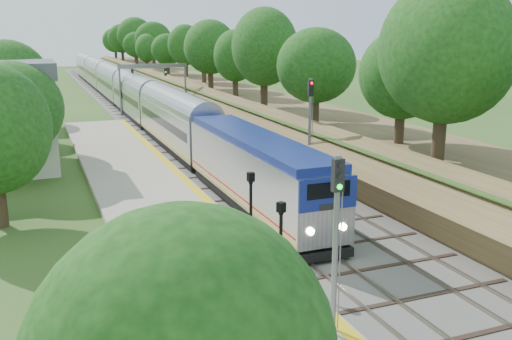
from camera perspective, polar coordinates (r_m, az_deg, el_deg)
name	(u,v)px	position (r m, az deg, el deg)	size (l,w,h in m)	color
ground	(412,334)	(21.11, 15.36, -15.54)	(320.00, 320.00, 0.00)	#2D4C19
trackbed	(143,109)	(76.37, -11.23, 5.97)	(9.50, 170.00, 0.28)	#4C4944
platform	(162,212)	(32.69, -9.40, -4.16)	(6.40, 68.00, 0.38)	#9F9580
yellow_stripe	(210,203)	(33.30, -4.61, -3.32)	(0.55, 68.00, 0.01)	gold
embankment	(204,92)	(78.05, -5.21, 7.73)	(10.64, 170.00, 11.70)	brown
signal_gantry	(153,75)	(71.06, -10.28, 9.30)	(8.40, 0.38, 6.20)	slate
trees_behind_platform	(40,130)	(35.60, -20.76, 3.80)	(7.82, 53.32, 7.21)	#332316
train	(124,92)	(78.00, -13.06, 7.58)	(2.84, 114.06, 4.17)	black
lamppost_mid	(281,261)	(20.58, 2.47, -9.13)	(0.39, 0.39, 3.99)	black
lamppost_far	(251,226)	(23.88, -0.51, -5.60)	(0.41, 0.41, 4.16)	black
signal_platform	(336,228)	(18.26, 8.01, -5.73)	(0.36, 0.28, 6.07)	slate
signal_farside	(310,118)	(39.44, 5.42, 5.24)	(0.38, 0.30, 6.89)	slate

